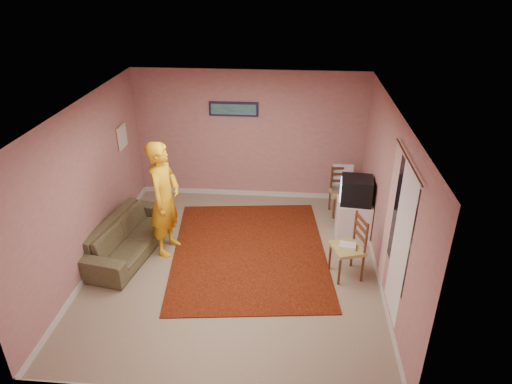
# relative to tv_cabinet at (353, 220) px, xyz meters

# --- Properties ---
(ground) EXTENTS (5.00, 5.00, 0.00)m
(ground) POSITION_rel_tv_cabinet_xyz_m (-1.95, -1.03, -0.36)
(ground) COLOR gray
(ground) RESTS_ON ground
(wall_back) EXTENTS (4.50, 0.02, 2.60)m
(wall_back) POSITION_rel_tv_cabinet_xyz_m (-1.95, 1.47, 0.94)
(wall_back) COLOR tan
(wall_back) RESTS_ON ground
(wall_front) EXTENTS (4.50, 0.02, 2.60)m
(wall_front) POSITION_rel_tv_cabinet_xyz_m (-1.95, -3.53, 0.94)
(wall_front) COLOR tan
(wall_front) RESTS_ON ground
(wall_left) EXTENTS (0.02, 5.00, 2.60)m
(wall_left) POSITION_rel_tv_cabinet_xyz_m (-4.20, -1.03, 0.94)
(wall_left) COLOR tan
(wall_left) RESTS_ON ground
(wall_right) EXTENTS (0.02, 5.00, 2.60)m
(wall_right) POSITION_rel_tv_cabinet_xyz_m (0.30, -1.03, 0.94)
(wall_right) COLOR tan
(wall_right) RESTS_ON ground
(ceiling) EXTENTS (4.50, 5.00, 0.02)m
(ceiling) POSITION_rel_tv_cabinet_xyz_m (-1.95, -1.03, 2.24)
(ceiling) COLOR silver
(ceiling) RESTS_ON wall_back
(baseboard_back) EXTENTS (4.50, 0.02, 0.10)m
(baseboard_back) POSITION_rel_tv_cabinet_xyz_m (-1.95, 1.46, -0.31)
(baseboard_back) COLOR silver
(baseboard_back) RESTS_ON ground
(baseboard_left) EXTENTS (0.02, 5.00, 0.10)m
(baseboard_left) POSITION_rel_tv_cabinet_xyz_m (-4.19, -1.03, -0.31)
(baseboard_left) COLOR silver
(baseboard_left) RESTS_ON ground
(baseboard_right) EXTENTS (0.02, 5.00, 0.10)m
(baseboard_right) POSITION_rel_tv_cabinet_xyz_m (0.29, -1.03, -0.31)
(baseboard_right) COLOR silver
(baseboard_right) RESTS_ON ground
(window) EXTENTS (0.01, 1.10, 1.50)m
(window) POSITION_rel_tv_cabinet_xyz_m (0.29, -1.93, 1.09)
(window) COLOR black
(window) RESTS_ON wall_right
(curtain_sheer) EXTENTS (0.01, 0.75, 2.10)m
(curtain_sheer) POSITION_rel_tv_cabinet_xyz_m (0.28, -2.08, 0.89)
(curtain_sheer) COLOR white
(curtain_sheer) RESTS_ON wall_right
(curtain_floral) EXTENTS (0.01, 0.35, 2.10)m
(curtain_floral) POSITION_rel_tv_cabinet_xyz_m (0.26, -1.38, 0.89)
(curtain_floral) COLOR silver
(curtain_floral) RESTS_ON wall_right
(curtain_rod) EXTENTS (0.02, 1.40, 0.02)m
(curtain_rod) POSITION_rel_tv_cabinet_xyz_m (0.25, -1.93, 1.96)
(curtain_rod) COLOR #5B2B1B
(curtain_rod) RESTS_ON wall_right
(picture_back) EXTENTS (0.95, 0.04, 0.28)m
(picture_back) POSITION_rel_tv_cabinet_xyz_m (-2.25, 1.44, 1.49)
(picture_back) COLOR #151939
(picture_back) RESTS_ON wall_back
(picture_left) EXTENTS (0.04, 0.38, 0.42)m
(picture_left) POSITION_rel_tv_cabinet_xyz_m (-4.17, 0.57, 1.19)
(picture_left) COLOR beige
(picture_left) RESTS_ON wall_left
(area_rug) EXTENTS (2.87, 3.43, 0.02)m
(area_rug) POSITION_rel_tv_cabinet_xyz_m (-1.76, -0.60, -0.35)
(area_rug) COLOR black
(area_rug) RESTS_ON ground
(tv_cabinet) EXTENTS (0.56, 0.51, 0.71)m
(tv_cabinet) POSITION_rel_tv_cabinet_xyz_m (0.00, 0.00, 0.00)
(tv_cabinet) COLOR white
(tv_cabinet) RESTS_ON ground
(crt_tv) EXTENTS (0.56, 0.51, 0.45)m
(crt_tv) POSITION_rel_tv_cabinet_xyz_m (-0.01, 0.00, 0.58)
(crt_tv) COLOR black
(crt_tv) RESTS_ON tv_cabinet
(chair_a) EXTENTS (0.48, 0.47, 0.50)m
(chair_a) POSITION_rel_tv_cabinet_xyz_m (-0.13, 0.84, 0.21)
(chair_a) COLOR tan
(chair_a) RESTS_ON ground
(dvd_player) EXTENTS (0.42, 0.33, 0.07)m
(dvd_player) POSITION_rel_tv_cabinet_xyz_m (-0.13, 0.84, 0.15)
(dvd_player) COLOR #A2A2A6
(dvd_player) RESTS_ON chair_a
(blue_throw) EXTENTS (0.39, 0.05, 0.41)m
(blue_throw) POSITION_rel_tv_cabinet_xyz_m (-0.13, 1.03, 0.39)
(blue_throw) COLOR #8EB2E9
(blue_throw) RESTS_ON chair_a
(chair_b) EXTENTS (0.55, 0.57, 0.55)m
(chair_b) POSITION_rel_tv_cabinet_xyz_m (-0.21, -1.10, 0.26)
(chair_b) COLOR tan
(chair_b) RESTS_ON ground
(game_console) EXTENTS (0.26, 0.21, 0.05)m
(game_console) POSITION_rel_tv_cabinet_xyz_m (-0.21, -1.10, 0.19)
(game_console) COLOR white
(game_console) RESTS_ON chair_b
(sofa) EXTENTS (1.13, 2.13, 0.59)m
(sofa) POSITION_rel_tv_cabinet_xyz_m (-3.75, -0.74, -0.06)
(sofa) COLOR brown
(sofa) RESTS_ON ground
(person) EXTENTS (0.58, 0.78, 1.95)m
(person) POSITION_rel_tv_cabinet_xyz_m (-3.12, -0.64, 0.62)
(person) COLOR #EDAA16
(person) RESTS_ON ground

